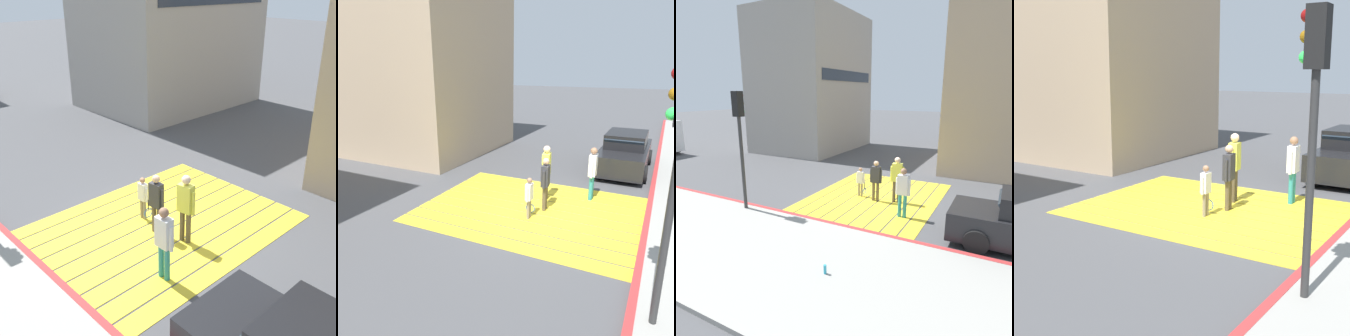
% 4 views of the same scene
% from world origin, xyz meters
% --- Properties ---
extents(ground_plane, '(120.00, 120.00, 0.00)m').
position_xyz_m(ground_plane, '(0.00, 0.00, 0.00)').
color(ground_plane, '#4C4C4F').
extents(crosswalk_stripes, '(6.40, 4.90, 0.01)m').
position_xyz_m(crosswalk_stripes, '(0.00, 0.00, 0.01)').
color(crosswalk_stripes, yellow).
rests_on(crosswalk_stripes, ground).
extents(curb_painted, '(0.16, 40.00, 0.13)m').
position_xyz_m(curb_painted, '(-3.25, 0.00, 0.07)').
color(curb_painted, '#BC3333').
rests_on(curb_painted, ground).
extents(building_far_south, '(8.00, 7.04, 9.42)m').
position_xyz_m(building_far_south, '(8.50, -4.97, 4.71)').
color(building_far_south, tan).
rests_on(building_far_south, ground).
extents(car_parked_near_curb, '(1.99, 4.30, 1.57)m').
position_xyz_m(car_parked_near_curb, '(-2.00, -5.45, 0.73)').
color(car_parked_near_curb, black).
rests_on(car_parked_near_curb, ground).
extents(pedestrian_adult_lead, '(0.24, 0.48, 1.63)m').
position_xyz_m(pedestrian_adult_lead, '(-0.38, -0.15, 0.95)').
color(pedestrian_adult_lead, brown).
rests_on(pedestrian_adult_lead, ground).
extents(pedestrian_adult_trailing, '(0.28, 0.52, 1.80)m').
position_xyz_m(pedestrian_adult_trailing, '(-0.13, -0.93, 1.05)').
color(pedestrian_adult_trailing, brown).
rests_on(pedestrian_adult_trailing, ground).
extents(pedestrian_adult_side, '(0.23, 0.51, 1.74)m').
position_xyz_m(pedestrian_adult_side, '(-1.46, -1.59, 1.02)').
color(pedestrian_adult_side, teal).
rests_on(pedestrian_adult_side, ground).
extents(pedestrian_child_with_racket, '(0.28, 0.38, 1.23)m').
position_xyz_m(pedestrian_child_with_racket, '(-0.18, 0.60, 0.69)').
color(pedestrian_child_with_racket, gray).
rests_on(pedestrian_child_with_racket, ground).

